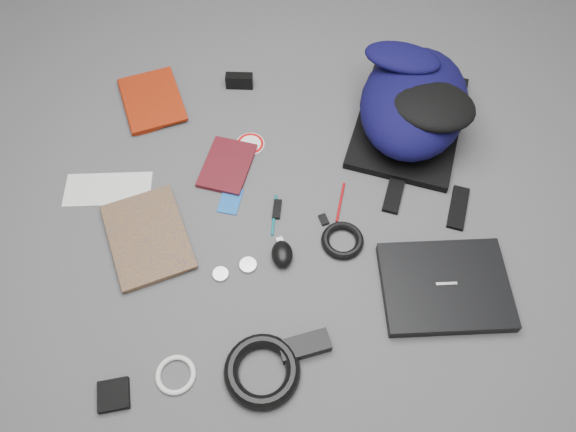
{
  "coord_description": "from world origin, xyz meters",
  "views": [
    {
      "loc": [
        -0.06,
        -0.82,
        1.37
      ],
      "look_at": [
        0.0,
        0.0,
        0.02
      ],
      "focal_mm": 35.0,
      "sensor_mm": 36.0,
      "label": 1
    }
  ],
  "objects": [
    {
      "name": "power_brick",
      "position": [
        0.02,
        -0.38,
        0.02
      ],
      "size": [
        0.14,
        0.08,
        0.03
      ],
      "primitive_type": "cube",
      "rotation": [
        0.0,
        0.0,
        0.21
      ],
      "color": "black",
      "rests_on": "ground"
    },
    {
      "name": "headphone_left",
      "position": [
        -0.19,
        -0.16,
        0.01
      ],
      "size": [
        0.05,
        0.05,
        0.01
      ],
      "primitive_type": "cylinder",
      "rotation": [
        0.0,
        0.0,
        0.11
      ],
      "color": "#B7B6B9",
      "rests_on": "ground"
    },
    {
      "name": "textbook_red",
      "position": [
        -0.5,
        0.45,
        0.01
      ],
      "size": [
        0.24,
        0.28,
        0.03
      ],
      "primitive_type": "imported",
      "rotation": [
        0.0,
        0.0,
        0.27
      ],
      "color": "maroon",
      "rests_on": "ground"
    },
    {
      "name": "pouch",
      "position": [
        -0.45,
        -0.46,
        0.01
      ],
      "size": [
        0.08,
        0.08,
        0.02
      ],
      "primitive_type": "cube",
      "rotation": [
        0.0,
        0.0,
        0.12
      ],
      "color": "black",
      "rests_on": "ground"
    },
    {
      "name": "sticker_disc",
      "position": [
        -0.1,
        0.28,
        0.0
      ],
      "size": [
        0.11,
        0.11,
        0.0
      ],
      "primitive_type": "cylinder",
      "rotation": [
        0.0,
        0.0,
        0.36
      ],
      "color": "white",
      "rests_on": "ground"
    },
    {
      "name": "ground",
      "position": [
        0.0,
        0.0,
        0.0
      ],
      "size": [
        4.0,
        4.0,
        0.0
      ],
      "primitive_type": "plane",
      "color": "#4F4F51",
      "rests_on": "ground"
    },
    {
      "name": "backpack",
      "position": [
        0.4,
        0.33,
        0.1
      ],
      "size": [
        0.5,
        0.59,
        0.21
      ],
      "primitive_type": null,
      "rotation": [
        0.0,
        0.0,
        -0.36
      ],
      "color": "black",
      "rests_on": "ground"
    },
    {
      "name": "envelope",
      "position": [
        -0.52,
        0.14,
        0.0
      ],
      "size": [
        0.26,
        0.12,
        0.0
      ],
      "primitive_type": "cube",
      "rotation": [
        0.0,
        0.0,
        -0.03
      ],
      "color": "silver",
      "rests_on": "ground"
    },
    {
      "name": "white_cable_coil",
      "position": [
        -0.3,
        -0.42,
        0.01
      ],
      "size": [
        0.12,
        0.12,
        0.01
      ],
      "primitive_type": "torus",
      "rotation": [
        0.0,
        0.0,
        0.31
      ],
      "color": "white",
      "rests_on": "ground"
    },
    {
      "name": "headphone_right",
      "position": [
        -0.12,
        -0.14,
        0.01
      ],
      "size": [
        0.05,
        0.05,
        0.01
      ],
      "primitive_type": "cylinder",
      "rotation": [
        0.0,
        0.0,
        0.11
      ],
      "color": "silver",
      "rests_on": "ground"
    },
    {
      "name": "comic_book",
      "position": [
        -0.49,
        -0.07,
        0.01
      ],
      "size": [
        0.28,
        0.33,
        0.02
      ],
      "primitive_type": "imported",
      "rotation": [
        0.0,
        0.0,
        0.31
      ],
      "color": "#B87A0D",
      "rests_on": "ground"
    },
    {
      "name": "mouse",
      "position": [
        -0.02,
        -0.12,
        0.02
      ],
      "size": [
        0.06,
        0.08,
        0.04
      ],
      "primitive_type": "ellipsoid",
      "rotation": [
        0.0,
        0.0,
        0.02
      ],
      "color": "black",
      "rests_on": "ground"
    },
    {
      "name": "power_cord_coil",
      "position": [
        -0.09,
        -0.43,
        0.02
      ],
      "size": [
        0.22,
        0.22,
        0.04
      ],
      "primitive_type": "torus",
      "rotation": [
        0.0,
        0.0,
        0.2
      ],
      "color": "black",
      "rests_on": "ground"
    },
    {
      "name": "usb_silver",
      "position": [
        -0.02,
        -0.08,
        0.0
      ],
      "size": [
        0.03,
        0.05,
        0.01
      ],
      "primitive_type": "cube",
      "rotation": [
        0.0,
        0.0,
        0.31
      ],
      "color": "#A5A5A7",
      "rests_on": "ground"
    },
    {
      "name": "dvd_case",
      "position": [
        -0.17,
        0.2,
        0.01
      ],
      "size": [
        0.19,
        0.22,
        0.02
      ],
      "primitive_type": "cube",
      "rotation": [
        0.0,
        0.0,
        -0.33
      ],
      "color": "#3F0C11",
      "rests_on": "ground"
    },
    {
      "name": "usb_black",
      "position": [
        -0.03,
        0.03,
        0.01
      ],
      "size": [
        0.03,
        0.07,
        0.01
      ],
      "primitive_type": "cube",
      "rotation": [
        0.0,
        0.0,
        -0.16
      ],
      "color": "black",
      "rests_on": "ground"
    },
    {
      "name": "compact_camera",
      "position": [
        -0.12,
        0.53,
        0.02
      ],
      "size": [
        0.09,
        0.04,
        0.05
      ],
      "primitive_type": "cube",
      "rotation": [
        0.0,
        0.0,
        -0.1
      ],
      "color": "black",
      "rests_on": "ground"
    },
    {
      "name": "pen_red",
      "position": [
        0.16,
        0.05,
        0.0
      ],
      "size": [
        0.04,
        0.13,
        0.01
      ],
      "primitive_type": "cylinder",
      "rotation": [
        1.57,
        0.0,
        -0.28
      ],
      "color": "#A10C0F",
      "rests_on": "ground"
    },
    {
      "name": "laptop",
      "position": [
        0.4,
        -0.24,
        0.02
      ],
      "size": [
        0.34,
        0.26,
        0.03
      ],
      "primitive_type": "cube",
      "rotation": [
        0.0,
        0.0,
        -0.02
      ],
      "color": "black",
      "rests_on": "ground"
    },
    {
      "name": "id_badge",
      "position": [
        -0.16,
        0.07,
        0.0
      ],
      "size": [
        0.08,
        0.1,
        0.0
      ],
      "primitive_type": "cube",
      "rotation": [
        0.0,
        0.0,
        -0.27
      ],
      "color": "#185BB4",
      "rests_on": "ground"
    },
    {
      "name": "pen_teal",
      "position": [
        -0.04,
        0.02,
        0.0
      ],
      "size": [
        0.03,
        0.13,
        0.01
      ],
      "primitive_type": "cylinder",
      "rotation": [
        1.57,
        0.0,
        -0.14
      ],
      "color": "#0C656C",
      "rests_on": "ground"
    },
    {
      "name": "cable_coil",
      "position": [
        0.15,
        -0.08,
        0.01
      ],
      "size": [
        0.13,
        0.13,
        0.02
      ],
      "primitive_type": "torus",
      "rotation": [
        0.0,
        0.0,
        -0.08
      ],
      "color": "black",
      "rests_on": "ground"
    },
    {
      "name": "key_fob",
      "position": [
        0.1,
        -0.01,
        0.01
      ],
      "size": [
        0.03,
        0.04,
        0.01
      ],
      "primitive_type": "cube",
      "rotation": [
        0.0,
        0.0,
        0.27
      ],
      "color": "black",
      "rests_on": "ground"
    }
  ]
}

